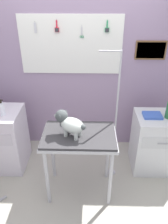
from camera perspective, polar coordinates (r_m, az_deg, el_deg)
The scene contains 8 objects.
ground at distance 2.98m, azimuth -2.47°, elevation -22.56°, with size 4.40×4.00×0.04m, color #ABA899.
rear_wall_panel at distance 3.32m, azimuth -1.41°, elevation 9.00°, with size 4.00×0.11×2.30m.
grooming_table at distance 2.58m, azimuth -1.27°, elevation -7.63°, with size 0.85×0.56×0.88m.
grooming_arm at distance 2.82m, azimuth 7.95°, elevation -3.20°, with size 0.30×0.11×1.75m.
dog at distance 2.42m, azimuth -3.85°, elevation -2.91°, with size 0.38×0.29×0.29m.
cabinet_right at distance 3.31m, azimuth 18.47°, elevation -7.45°, with size 0.68×0.54×0.84m.
conditioner_bottle at distance 3.01m, azimuth -20.43°, elevation 0.84°, with size 0.06×0.06×0.22m.
supply_tray at distance 3.04m, azimuth 17.23°, elevation -0.83°, with size 0.24×0.18×0.04m.
Camera 1 is at (0.17, -1.82, 2.33)m, focal length 35.43 mm.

